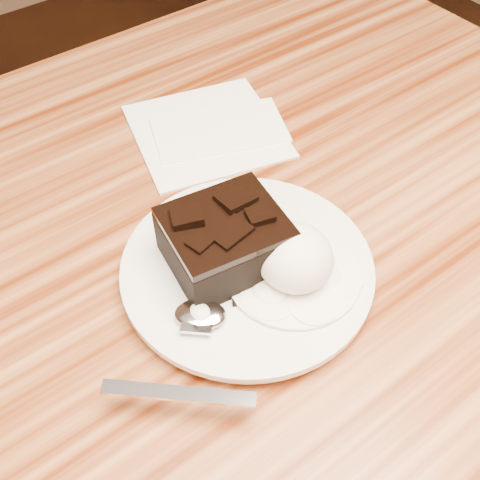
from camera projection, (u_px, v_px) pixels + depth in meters
plate at (247, 271)px, 0.51m from camera, size 0.21×0.21×0.02m
brownie at (225, 243)px, 0.49m from camera, size 0.10×0.09×0.04m
ice_cream_scoop at (294, 257)px, 0.48m from camera, size 0.06×0.07×0.05m
melt_puddle at (293, 273)px, 0.50m from camera, size 0.11×0.11×0.00m
spoon at (200, 316)px, 0.46m from camera, size 0.14×0.13×0.01m
napkin at (207, 130)px, 0.64m from camera, size 0.18×0.18×0.01m
crumb_a at (207, 263)px, 0.50m from camera, size 0.01×0.01×0.00m
crumb_b at (284, 303)px, 0.48m from camera, size 0.01×0.01×0.00m
crumb_c at (235, 303)px, 0.48m from camera, size 0.01×0.01×0.00m
crumb_d at (322, 280)px, 0.49m from camera, size 0.01×0.01×0.00m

